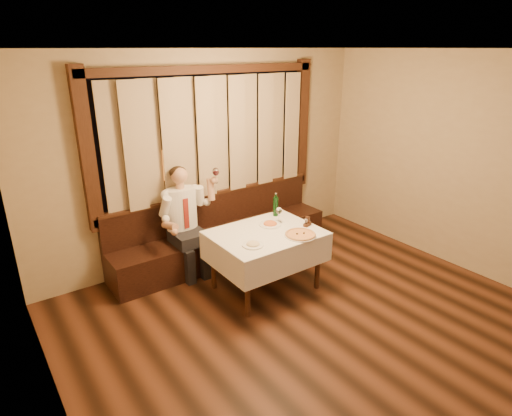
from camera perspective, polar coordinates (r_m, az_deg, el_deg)
room at (r=4.29m, az=7.22°, el=2.68°), size 5.01×6.01×2.81m
banquette at (r=6.04m, az=-4.55°, el=-3.88°), size 3.20×0.61×0.94m
dining_table at (r=5.12m, az=1.30°, el=-4.30°), size 1.27×0.97×0.76m
pizza at (r=4.99m, az=5.94°, el=-3.55°), size 0.37×0.37×0.04m
pasta_red at (r=5.26m, az=1.91°, el=-1.92°), size 0.27×0.27×0.09m
pasta_cream at (r=4.73m, az=-0.41°, el=-4.66°), size 0.24×0.24×0.08m
green_bottle at (r=5.52m, az=2.65°, el=0.26°), size 0.07×0.07×0.31m
table_wine_glass at (r=5.30m, az=3.09°, el=-0.44°), size 0.08×0.08×0.21m
cruet_caddy at (r=5.27m, az=6.87°, el=-1.93°), size 0.13×0.09×0.12m
seated_man at (r=5.51m, az=-9.47°, el=-0.75°), size 0.79×0.59×1.43m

